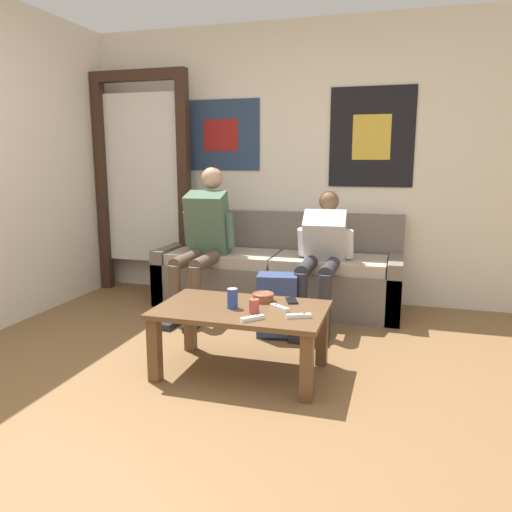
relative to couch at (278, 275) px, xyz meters
name	(u,v)px	position (x,y,z in m)	size (l,w,h in m)	color
ground_plane	(197,419)	(0.10, -2.12, -0.29)	(18.00, 18.00, 0.00)	brown
wall_back	(298,164)	(0.10, 0.35, 0.99)	(10.00, 0.07, 2.55)	silver
door_frame	(142,172)	(-1.42, 0.13, 0.91)	(1.00, 0.10, 2.15)	#382319
couch	(278,275)	(0.00, 0.00, 0.00)	(2.18, 0.71, 0.83)	#70665B
coffee_table	(241,319)	(0.14, -1.51, 0.07)	(1.04, 0.63, 0.43)	brown
person_seated_adult	(203,236)	(-0.57, -0.36, 0.39)	(0.47, 0.92, 1.25)	brown
person_seated_teen	(322,252)	(0.45, -0.35, 0.30)	(0.47, 1.00, 1.05)	#2D2D33
backpack	(277,307)	(0.19, -0.80, -0.06)	(0.33, 0.28, 0.47)	navy
ceramic_bowl	(263,297)	(0.24, -1.34, 0.17)	(0.14, 0.14, 0.05)	brown
pillar_candle	(254,306)	(0.25, -1.60, 0.18)	(0.06, 0.06, 0.10)	#B24C42
drink_can_blue	(232,298)	(0.10, -1.54, 0.20)	(0.07, 0.07, 0.12)	#28479E
game_controller_near_left	(299,316)	(0.52, -1.61, 0.15)	(0.15, 0.09, 0.03)	white
game_controller_near_right	(279,308)	(0.38, -1.49, 0.15)	(0.14, 0.11, 0.03)	white
game_controller_far_center	(253,318)	(0.28, -1.73, 0.15)	(0.12, 0.13, 0.03)	white
cell_phone	(292,301)	(0.41, -1.29, 0.15)	(0.11, 0.15, 0.01)	black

